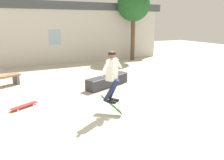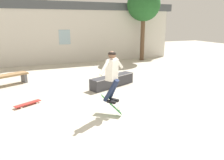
{
  "view_description": "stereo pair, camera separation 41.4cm",
  "coord_description": "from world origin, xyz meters",
  "px_view_note": "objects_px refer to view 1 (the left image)",
  "views": [
    {
      "loc": [
        -2.91,
        -4.56,
        2.63
      ],
      "look_at": [
        -0.35,
        0.76,
        1.04
      ],
      "focal_mm": 35.0,
      "sensor_mm": 36.0,
      "label": 1
    },
    {
      "loc": [
        -2.53,
        -4.73,
        2.63
      ],
      "look_at": [
        -0.35,
        0.76,
        1.04
      ],
      "focal_mm": 35.0,
      "sensor_mm": 36.0,
      "label": 2
    }
  ],
  "objects_px": {
    "skater": "(112,72)",
    "skateboard_flipping": "(111,105)",
    "skate_ledge": "(108,81)",
    "tree_right": "(134,5)",
    "skateboard_resting": "(24,106)"
  },
  "relations": [
    {
      "from": "skate_ledge",
      "to": "skateboard_flipping",
      "type": "bearing_deg",
      "value": -135.14
    },
    {
      "from": "skateboard_flipping",
      "to": "skateboard_resting",
      "type": "xyz_separation_m",
      "value": [
        -2.27,
        1.59,
        -0.22
      ]
    },
    {
      "from": "skater",
      "to": "tree_right",
      "type": "bearing_deg",
      "value": 108.62
    },
    {
      "from": "skate_ledge",
      "to": "skater",
      "type": "bearing_deg",
      "value": -134.73
    },
    {
      "from": "skater",
      "to": "skateboard_resting",
      "type": "height_order",
      "value": "skater"
    },
    {
      "from": "skateboard_resting",
      "to": "skater",
      "type": "bearing_deg",
      "value": 116.14
    },
    {
      "from": "skater",
      "to": "skateboard_flipping",
      "type": "bearing_deg",
      "value": 148.45
    },
    {
      "from": "skater",
      "to": "skate_ledge",
      "type": "bearing_deg",
      "value": 121.09
    },
    {
      "from": "tree_right",
      "to": "skater",
      "type": "height_order",
      "value": "tree_right"
    },
    {
      "from": "tree_right",
      "to": "skate_ledge",
      "type": "xyz_separation_m",
      "value": [
        -4.27,
        -5.16,
        -3.43
      ]
    },
    {
      "from": "tree_right",
      "to": "skateboard_flipping",
      "type": "relative_size",
      "value": 6.29
    },
    {
      "from": "skateboard_flipping",
      "to": "skateboard_resting",
      "type": "relative_size",
      "value": 0.89
    },
    {
      "from": "tree_right",
      "to": "skate_ledge",
      "type": "relative_size",
      "value": 2.27
    },
    {
      "from": "tree_right",
      "to": "skater",
      "type": "relative_size",
      "value": 3.27
    },
    {
      "from": "skater",
      "to": "skateboard_flipping",
      "type": "xyz_separation_m",
      "value": [
        -0.0,
        0.04,
        -0.97
      ]
    }
  ]
}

